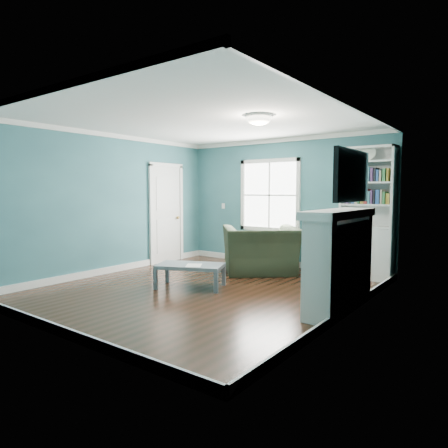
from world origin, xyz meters
The scene contains 13 objects.
floor centered at (0.00, 0.00, 0.00)m, with size 5.00×5.00×0.00m, color black.
room_walls centered at (0.00, 0.00, 1.58)m, with size 5.00×5.00×5.00m.
trim centered at (0.00, 0.00, 1.24)m, with size 4.50×5.00×2.60m.
window centered at (-0.30, 2.49, 1.45)m, with size 1.40×0.06×1.50m.
bookshelf centered at (1.77, 2.30, 0.92)m, with size 0.90×0.35×2.31m.
fireplace centered at (2.08, 0.20, 0.64)m, with size 0.44×1.58×1.30m.
tv centered at (2.20, 0.20, 1.72)m, with size 0.06×1.10×0.65m, color black.
door centered at (-2.22, 1.40, 1.07)m, with size 0.12×0.98×2.17m.
ceiling_fixture centered at (0.90, 0.10, 2.55)m, with size 0.38×0.38×0.15m.
light_switch centered at (-1.50, 2.48, 1.20)m, with size 0.08×0.01×0.12m, color white.
recliner centered at (0.03, 1.60, 0.58)m, with size 1.34×0.87×1.17m, color black.
coffee_table centered at (-0.28, -0.04, 0.33)m, with size 1.17×0.93×0.38m.
paper_sheet centered at (-0.16, -0.09, 0.38)m, with size 0.23×0.30×0.00m, color white.
Camera 1 is at (3.90, -4.75, 1.54)m, focal length 32.00 mm.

